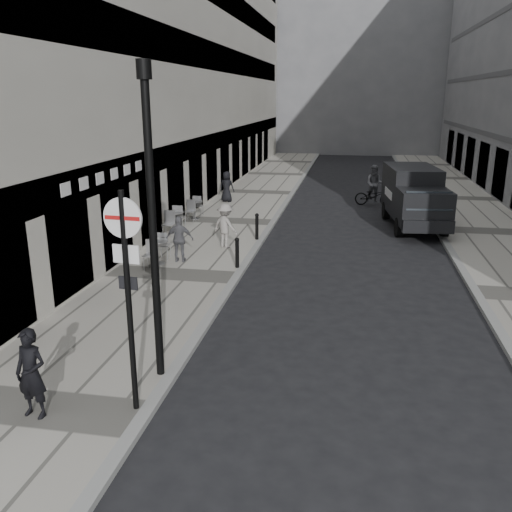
{
  "coord_description": "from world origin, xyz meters",
  "views": [
    {
      "loc": [
        3.39,
        -4.95,
        5.44
      ],
      "look_at": [
        0.98,
        8.48,
        1.4
      ],
      "focal_mm": 38.0,
      "sensor_mm": 36.0,
      "label": 1
    }
  ],
  "objects": [
    {
      "name": "cafe_table_mid",
      "position": [
        -3.6,
        15.37,
        0.64
      ],
      "size": [
        0.8,
        1.8,
        1.03
      ],
      "color": "#BCBCBE",
      "rests_on": "sidewalk"
    },
    {
      "name": "cafe_table_near",
      "position": [
        -2.8,
        11.25,
        0.6
      ],
      "size": [
        0.74,
        1.66,
        0.95
      ],
      "color": "silver",
      "rests_on": "sidewalk"
    },
    {
      "name": "pedestrian_b",
      "position": [
        -1.08,
        13.67,
        0.92
      ],
      "size": [
        1.2,
        1.01,
        1.61
      ],
      "primitive_type": "imported",
      "rotation": [
        0.0,
        0.0,
        2.67
      ],
      "color": "gray",
      "rests_on": "sidewalk"
    },
    {
      "name": "sidewalk",
      "position": [
        -2.0,
        18.0,
        0.06
      ],
      "size": [
        4.0,
        60.0,
        0.12
      ],
      "primitive_type": "cube",
      "color": "#A9A499",
      "rests_on": "ground"
    },
    {
      "name": "walking_man",
      "position": [
        -1.82,
        2.48,
        0.92
      ],
      "size": [
        0.63,
        0.46,
        1.61
      ],
      "primitive_type": "imported",
      "rotation": [
        0.0,
        0.0,
        -0.13
      ],
      "color": "black",
      "rests_on": "sidewalk"
    },
    {
      "name": "far_sidewalk",
      "position": [
        9.0,
        18.0,
        0.06
      ],
      "size": [
        4.0,
        60.0,
        0.12
      ],
      "primitive_type": "cube",
      "color": "#A9A499",
      "rests_on": "ground"
    },
    {
      "name": "cafe_table_far",
      "position": [
        -3.55,
        18.06,
        0.6
      ],
      "size": [
        0.74,
        1.68,
        0.96
      ],
      "color": "#A3A3A5",
      "rests_on": "sidewalk"
    },
    {
      "name": "bollard_near",
      "position": [
        -0.15,
        11.35,
        0.58
      ],
      "size": [
        0.12,
        0.12,
        0.92
      ],
      "primitive_type": "cylinder",
      "color": "black",
      "rests_on": "sidewalk"
    },
    {
      "name": "pedestrian_c",
      "position": [
        -3.05,
        22.34,
        0.91
      ],
      "size": [
        0.83,
        0.6,
        1.58
      ],
      "primitive_type": "imported",
      "rotation": [
        0.0,
        0.0,
        3.01
      ],
      "color": "black",
      "rests_on": "sidewalk"
    },
    {
      "name": "pedestrian_a",
      "position": [
        -2.16,
        11.66,
        0.89
      ],
      "size": [
        0.94,
        0.48,
        1.55
      ],
      "primitive_type": "imported",
      "rotation": [
        0.0,
        0.0,
        3.26
      ],
      "color": "#5A5A5F",
      "rests_on": "sidewalk"
    },
    {
      "name": "building_far",
      "position": [
        1.5,
        56.0,
        11.0
      ],
      "size": [
        24.0,
        16.0,
        22.0
      ],
      "primitive_type": "cube",
      "color": "gray",
      "rests_on": "ground"
    },
    {
      "name": "building_left",
      "position": [
        -6.0,
        24.5,
        9.0
      ],
      "size": [
        4.0,
        45.0,
        18.0
      ],
      "primitive_type": "cube",
      "color": "beige",
      "rests_on": "ground"
    },
    {
      "name": "bollard_far",
      "position": [
        -0.15,
        14.98,
        0.6
      ],
      "size": [
        0.13,
        0.13,
        0.95
      ],
      "primitive_type": "cylinder",
      "color": "black",
      "rests_on": "sidewalk"
    },
    {
      "name": "lamppost",
      "position": [
        -0.2,
        4.27,
        3.42
      ],
      "size": [
        0.27,
        0.27,
        5.93
      ],
      "color": "black",
      "rests_on": "sidewalk"
    },
    {
      "name": "sign_post",
      "position": [
        -0.2,
        3.0,
        2.62
      ],
      "size": [
        0.67,
        0.12,
        3.9
      ],
      "rotation": [
        0.0,
        0.0,
        -0.08
      ],
      "color": "black",
      "rests_on": "sidewalk"
    },
    {
      "name": "cyclist",
      "position": [
        4.5,
        23.26,
        0.81
      ],
      "size": [
        1.98,
        0.85,
        2.08
      ],
      "rotation": [
        0.0,
        0.0,
        -0.09
      ],
      "color": "black",
      "rests_on": "ground"
    },
    {
      "name": "panel_van",
      "position": [
        5.98,
        18.73,
        1.41
      ],
      "size": [
        2.52,
        5.51,
        2.51
      ],
      "rotation": [
        0.0,
        0.0,
        0.11
      ],
      "color": "black",
      "rests_on": "ground"
    }
  ]
}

